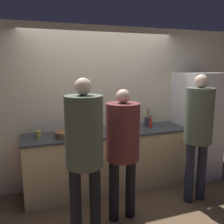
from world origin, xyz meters
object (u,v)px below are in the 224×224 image
at_px(bottle_red, 151,123).
at_px(cup_yellow, 38,134).
at_px(cup_black, 100,126).
at_px(fruit_bowl, 66,134).
at_px(person_center, 123,141).
at_px(person_left, 84,143).
at_px(utensil_crock, 148,121).
at_px(potted_plant, 89,122).
at_px(person_right, 198,126).
at_px(refrigerator, 196,125).

bearing_deg(bottle_red, cup_yellow, 179.02).
distance_m(bottle_red, cup_black, 0.85).
bearing_deg(fruit_bowl, person_center, -52.95).
relative_size(person_left, cup_black, 21.13).
bearing_deg(person_left, person_center, 22.35).
bearing_deg(cup_black, person_center, -91.83).
bearing_deg(utensil_crock, person_left, -139.59).
height_order(person_left, potted_plant, person_left).
distance_m(person_center, person_right, 1.18).
height_order(cup_yellow, potted_plant, potted_plant).
bearing_deg(cup_black, refrigerator, -9.58).
height_order(person_center, bottle_red, person_center).
xyz_separation_m(utensil_crock, cup_yellow, (-1.83, -0.11, -0.03)).
distance_m(cup_yellow, cup_black, 1.02).
height_order(fruit_bowl, cup_black, fruit_bowl).
distance_m(person_center, potted_plant, 1.01).
bearing_deg(person_left, fruit_bowl, 92.16).
xyz_separation_m(utensil_crock, cup_black, (-0.83, 0.11, -0.04)).
xyz_separation_m(refrigerator, cup_yellow, (-2.71, 0.06, 0.07)).
height_order(person_left, fruit_bowl, person_left).
height_order(person_left, person_center, person_left).
bearing_deg(bottle_red, utensil_crock, 81.22).
distance_m(fruit_bowl, bottle_red, 1.42).
bearing_deg(fruit_bowl, person_left, -87.84).
height_order(cup_black, potted_plant, potted_plant).
xyz_separation_m(refrigerator, cup_black, (-1.71, 0.29, 0.07)).
bearing_deg(refrigerator, cup_black, 170.42).
bearing_deg(utensil_crock, person_right, -71.45).
bearing_deg(person_left, bottle_red, 37.29).
xyz_separation_m(fruit_bowl, bottle_red, (1.42, 0.07, 0.04)).
relative_size(person_left, bottle_red, 8.69).
distance_m(refrigerator, utensil_crock, 0.90).
distance_m(person_left, cup_black, 1.44).
height_order(person_left, cup_black, person_left).
relative_size(person_center, fruit_bowl, 5.39).
xyz_separation_m(person_center, fruit_bowl, (-0.58, 0.76, -0.05)).
relative_size(person_left, person_center, 1.09).
distance_m(refrigerator, cup_black, 1.73).
distance_m(fruit_bowl, cup_yellow, 0.40).
bearing_deg(person_center, bottle_red, 44.57).
xyz_separation_m(person_center, utensil_crock, (0.87, 0.98, -0.02)).
xyz_separation_m(person_right, fruit_bowl, (-1.75, 0.71, -0.14)).
distance_m(person_right, utensil_crock, 0.98).
relative_size(person_right, bottle_red, 8.72).
bearing_deg(potted_plant, cup_yellow, -170.52).
xyz_separation_m(person_left, person_right, (1.72, 0.27, -0.01)).
relative_size(fruit_bowl, potted_plant, 1.28).
xyz_separation_m(fruit_bowl, potted_plant, (0.41, 0.23, 0.09)).
xyz_separation_m(cup_yellow, cup_black, (1.00, 0.23, -0.01)).
bearing_deg(person_right, person_left, -170.90).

